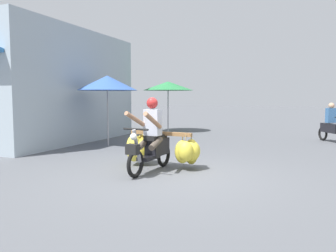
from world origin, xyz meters
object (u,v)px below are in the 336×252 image
(motorbike_distant_ahead_left, at_px, (331,126))
(market_umbrella_further_along, at_px, (107,83))
(motorbike_main_loaded, at_px, (156,147))
(market_umbrella_near_shop, at_px, (168,86))

(motorbike_distant_ahead_left, relative_size, market_umbrella_further_along, 0.64)
(motorbike_main_loaded, height_order, motorbike_distant_ahead_left, motorbike_main_loaded)
(market_umbrella_near_shop, bearing_deg, motorbike_main_loaded, -70.27)
(motorbike_distant_ahead_left, bearing_deg, market_umbrella_near_shop, 168.81)
(market_umbrella_near_shop, distance_m, market_umbrella_further_along, 4.99)
(motorbike_distant_ahead_left, distance_m, market_umbrella_further_along, 7.92)
(market_umbrella_near_shop, relative_size, market_umbrella_further_along, 1.02)
(motorbike_main_loaded, xyz_separation_m, market_umbrella_near_shop, (-2.72, 7.59, 1.63))
(motorbike_main_loaded, bearing_deg, motorbike_distant_ahead_left, 57.35)
(market_umbrella_near_shop, xyz_separation_m, market_umbrella_further_along, (-0.13, -4.98, -0.07))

